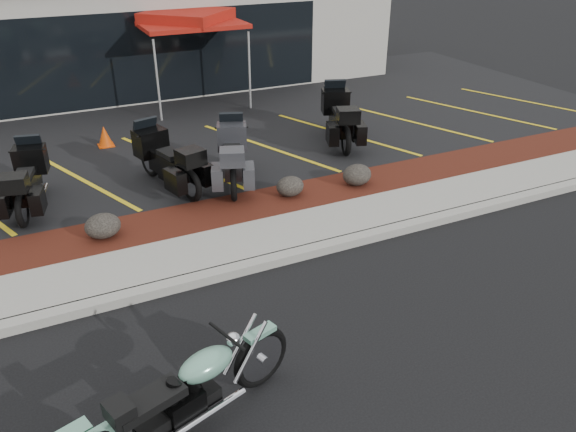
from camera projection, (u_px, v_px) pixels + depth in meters
ground at (280, 297)px, 8.49m from camera, size 90.00×90.00×0.00m
curb at (257, 264)px, 9.17m from camera, size 24.00×0.25×0.15m
sidewalk at (242, 244)px, 9.73m from camera, size 24.00×1.20×0.15m
mulch_bed at (219, 215)px, 10.69m from camera, size 24.00×1.20×0.16m
upper_lot at (152, 131)px, 15.00m from camera, size 26.00×9.60×0.15m
dealership_building at (103, 22)px, 19.11m from camera, size 18.00×8.16×4.00m
boulder_left at (103, 226)px, 9.69m from camera, size 0.61×0.51×0.44m
boulder_mid at (290, 186)px, 11.18m from camera, size 0.56×0.47×0.40m
boulder_right at (357, 175)px, 11.64m from camera, size 0.62×0.52×0.44m
hero_cruiser at (261, 350)px, 6.66m from camera, size 3.09×1.64×1.06m
touring_black_front at (33, 164)px, 11.18m from camera, size 1.24×2.22×1.22m
touring_black_mid at (148, 148)px, 11.86m from camera, size 1.43×2.38×1.30m
touring_grey at (232, 141)px, 12.23m from camera, size 1.55×2.38×1.29m
touring_black_rear at (334, 106)px, 14.42m from camera, size 1.64×2.52×1.37m
traffic_cone at (105, 136)px, 13.67m from camera, size 0.37×0.37×0.50m
popup_canopy at (187, 19)px, 16.00m from camera, size 2.95×2.95×2.65m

